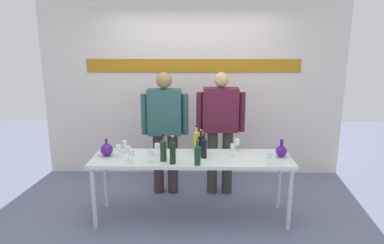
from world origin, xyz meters
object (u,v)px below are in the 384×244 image
Objects in this scene: presenter_left at (165,125)px; wine_glass_right_1 at (237,142)px; wine_bottle_4 at (173,151)px; wine_glass_left_5 at (157,147)px; decanter_blue_right at (281,151)px; wine_glass_left_4 at (118,148)px; wine_glass_left_3 at (151,153)px; wine_bottle_3 at (163,149)px; wine_bottle_2 at (201,144)px; wine_bottle_0 at (196,141)px; wine_glass_left_0 at (128,150)px; display_table at (192,162)px; decanter_blue_left at (107,150)px; wine_glass_right_2 at (233,147)px; wine_glass_left_1 at (132,153)px; wine_bottle_1 at (204,147)px; wine_bottle_5 at (197,154)px; presenter_right at (220,125)px; wine_glass_left_2 at (125,144)px; wine_glass_right_0 at (269,156)px.

presenter_left reaches higher than wine_glass_right_1.
wine_bottle_4 reaches higher than wine_glass_left_5.
decanter_blue_right is 1.41× the size of wine_glass_left_4.
wine_glass_left_3 is 0.24m from wine_glass_left_5.
wine_bottle_3 is (-1.35, -0.16, 0.06)m from decanter_blue_right.
presenter_left is 5.34× the size of wine_bottle_2.
wine_bottle_0 is 2.28× the size of wine_glass_left_3.
wine_glass_left_0 is at bearing 178.56° from wine_bottle_3.
display_table is at bearing 20.99° from wine_glass_left_3.
decanter_blue_left reaches higher than wine_glass_right_2.
wine_glass_left_1 is at bearing -107.24° from presenter_left.
display_table is 15.54× the size of wine_glass_left_4.
wine_bottle_1 is 0.55m from wine_glass_left_5.
wine_glass_right_1 is (0.48, 0.50, -0.01)m from wine_bottle_5.
wine_glass_left_4 is at bearing -18.65° from decanter_blue_left.
display_table is 15.34× the size of wine_glass_right_1.
presenter_left is 0.89m from wine_glass_left_0.
decanter_blue_right is 1.36× the size of wine_glass_left_1.
wine_glass_left_5 is 0.88m from wine_glass_right_2.
decanter_blue_right is at bearing -23.39° from wine_glass_right_1.
wine_bottle_2 reaches higher than decanter_blue_right.
presenter_left is 1.00× the size of presenter_right.
wine_bottle_0 is at bearing 22.80° from wine_glass_left_0.
decanter_blue_right is at bearing -1.40° from wine_glass_left_5.
decanter_blue_left is 0.70m from wine_bottle_3.
wine_bottle_4 is 2.17× the size of wine_glass_left_2.
decanter_blue_left is 0.58m from wine_glass_left_3.
wine_bottle_3 reaches higher than wine_glass_left_2.
wine_glass_left_1 is 1.50m from wine_glass_right_0.
wine_bottle_0 is 1.06× the size of wine_bottle_3.
wine_glass_left_1 is at bearing -52.78° from wine_glass_left_0.
wine_glass_left_2 is 1.35m from wine_glass_right_1.
decanter_blue_right reaches higher than wine_glass_left_1.
presenter_left reaches higher than wine_bottle_4.
wine_glass_left_3 is (-0.08, -0.87, -0.10)m from presenter_left.
wine_bottle_2 is (0.05, -0.13, -0.01)m from wine_bottle_0.
wine_glass_left_4 reaches higher than display_table.
wine_bottle_3 reaches higher than wine_bottle_1.
wine_glass_left_5 is 0.97× the size of wine_glass_right_2.
wine_glass_right_0 is (1.84, -0.25, 0.02)m from decanter_blue_left.
wine_glass_left_2 is at bearing 175.37° from wine_glass_right_2.
wine_glass_left_2 and wine_glass_left_4 have the same top height.
wine_glass_right_2 is at bearing 7.92° from wine_glass_left_0.
decanter_blue_left is at bearing -178.11° from wine_bottle_2.
presenter_left is (-0.37, 0.70, 0.26)m from display_table.
wine_bottle_3 is at bearing -12.14° from wine_glass_left_4.
decanter_blue_right is at bearing -9.61° from wine_bottle_0.
decanter_blue_left reaches higher than wine_glass_left_0.
wine_bottle_1 is (0.51, -0.72, -0.07)m from presenter_left.
wine_glass_left_0 is at bearing -163.73° from wine_glass_right_1.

